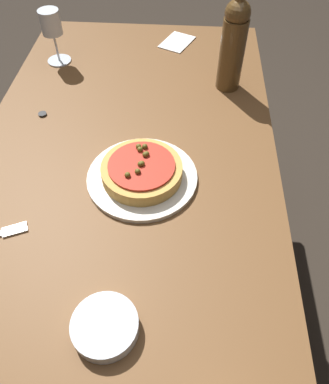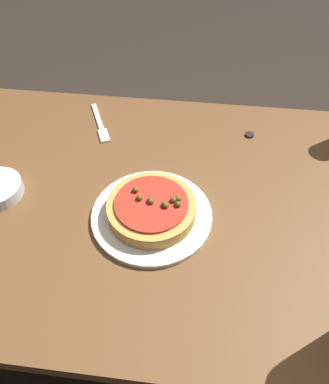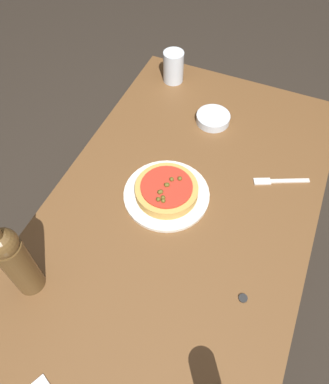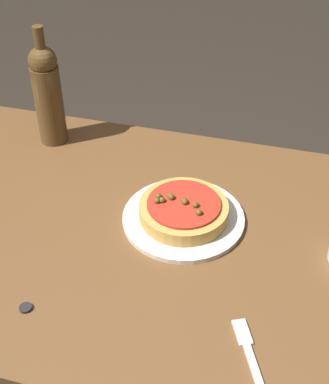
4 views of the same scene
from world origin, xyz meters
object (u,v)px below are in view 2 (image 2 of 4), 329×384
Objects in this scene: pizza at (152,208)px; fork at (100,125)px; dining_table at (184,226)px; dinner_plate at (152,215)px; bottle_cap at (250,135)px.

fork is at bearing 121.96° from pizza.
dinner_plate reaches higher than dining_table.
dinner_plate is (-0.07, -0.06, 0.10)m from dining_table.
bottle_cap is at bearing 54.28° from pizza.
dining_table is at bearing 39.03° from dinner_plate.
dinner_plate reaches higher than bottle_cap.
fork is (-0.19, 0.31, -0.03)m from pizza.
fork is at bearing 136.27° from dining_table.
bottle_cap is (0.23, 0.32, -0.00)m from dinner_plate.
dining_table is at bearing -121.19° from bottle_cap.
dinner_plate is 1.57× the size of fork.
dinner_plate is at bearing 7.25° from fork.
fork is at bearing -179.23° from bottle_cap.
pizza is at bearing -140.89° from dining_table.
dining_table is 0.16m from pizza.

